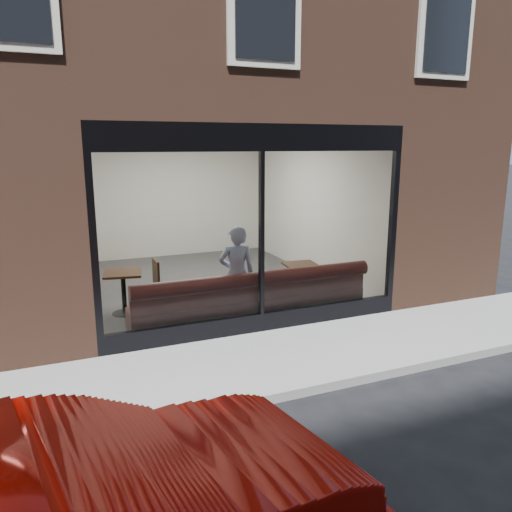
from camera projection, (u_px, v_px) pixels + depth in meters
name	position (u px, v px, depth m)	size (l,w,h in m)	color
ground	(328.00, 387.00, 6.09)	(120.00, 120.00, 0.00)	black
sidewalk_near	(291.00, 356.00, 6.99)	(40.00, 2.00, 0.01)	gray
kerb_near	(331.00, 385.00, 6.03)	(40.00, 0.10, 0.12)	gray
host_building_pier_left	(10.00, 202.00, 11.50)	(2.50, 12.00, 3.20)	brown
host_building_pier_right	(298.00, 190.00, 14.35)	(2.50, 12.00, 3.20)	brown
host_building_backfill	(147.00, 187.00, 15.62)	(5.00, 6.00, 3.20)	brown
cafe_floor	(206.00, 283.00, 10.58)	(6.00, 6.00, 0.00)	#2D2D30
cafe_ceiling	(202.00, 129.00, 9.88)	(6.00, 6.00, 0.00)	white
cafe_wall_back	(170.00, 196.00, 12.92)	(5.00, 5.00, 0.00)	silver
cafe_wall_left	(76.00, 216.00, 9.28)	(6.00, 6.00, 0.00)	silver
cafe_wall_right	(310.00, 204.00, 11.18)	(6.00, 6.00, 0.00)	silver
storefront_kick	(261.00, 322.00, 7.90)	(5.00, 0.10, 0.30)	black
storefront_header	(262.00, 137.00, 7.27)	(5.00, 0.10, 0.40)	black
storefront_mullion	(261.00, 235.00, 7.59)	(0.06, 0.10, 2.50)	black
storefront_glass	(262.00, 235.00, 7.56)	(4.80, 4.80, 0.00)	white
banquette	(252.00, 310.00, 8.24)	(4.00, 0.55, 0.45)	#371714
person	(237.00, 274.00, 8.20)	(0.59, 0.39, 1.62)	#9AAAD0
cafe_table_left	(123.00, 273.00, 8.55)	(0.62, 0.62, 0.04)	black
cafe_table_right	(301.00, 265.00, 9.14)	(0.59, 0.59, 0.04)	black
cafe_chair_left	(146.00, 300.00, 8.72)	(0.46, 0.46, 0.04)	black
wall_poster	(80.00, 222.00, 8.90)	(0.02, 0.59, 0.79)	white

